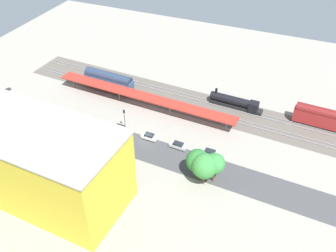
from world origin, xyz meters
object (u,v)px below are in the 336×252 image
object	(u,v)px
locomotive	(236,103)
freight_coach_far	(109,80)
street_tree_1	(21,112)
street_tree_2	(215,164)
construction_building	(34,161)
box_truck_1	(40,137)
parked_car_1	(178,146)
parked_car_2	(149,137)
parked_car_0	(210,153)
parked_car_3	(120,129)
street_tree_4	(205,166)
box_truck_2	(71,148)
platform_canopy_near	(144,96)
traffic_light	(124,117)
passenger_coach	(325,118)
street_tree_5	(58,128)
box_truck_0	(36,132)
street_tree_0	(50,119)
street_tree_3	(198,161)

from	to	relation	value
locomotive	freight_coach_far	xyz separation A→B (m)	(39.92, 5.41, 1.40)
street_tree_1	street_tree_2	world-z (taller)	street_tree_1
construction_building	box_truck_1	distance (m)	18.83
parked_car_1	parked_car_2	bearing A→B (deg)	-2.18
locomotive	street_tree_1	world-z (taller)	street_tree_1
construction_building	parked_car_1	bearing A→B (deg)	-129.37
locomotive	parked_car_0	bearing A→B (deg)	88.66
locomotive	parked_car_3	size ratio (longest dim) A/B	3.46
locomotive	street_tree_4	size ratio (longest dim) A/B	1.85
parked_car_1	street_tree_4	xyz separation A→B (m)	(-10.07, 9.51, 4.89)
parked_car_1	parked_car_2	size ratio (longest dim) A/B	1.07
box_truck_2	street_tree_1	xyz separation A→B (m)	(17.86, -3.68, 3.66)
platform_canopy_near	parked_car_3	xyz separation A→B (m)	(1.02, 12.83, -3.01)
box_truck_1	street_tree_4	world-z (taller)	street_tree_4
traffic_light	box_truck_2	bearing A→B (deg)	59.04
passenger_coach	street_tree_5	xyz separation A→B (m)	(63.51, 33.05, 0.77)
passenger_coach	box_truck_0	bearing A→B (deg)	26.15
locomotive	street_tree_1	xyz separation A→B (m)	(50.92, 32.50, 3.71)
passenger_coach	traffic_light	xyz separation A→B (m)	(49.57, 22.71, 1.36)
parked_car_0	box_truck_2	world-z (taller)	box_truck_2
parked_car_2	street_tree_2	bearing A→B (deg)	158.34
passenger_coach	parked_car_1	distance (m)	41.22
locomotive	parked_car_0	size ratio (longest dim) A/B	3.38
parked_car_3	freight_coach_far	bearing A→B (deg)	-52.62
street_tree_1	freight_coach_far	bearing A→B (deg)	-112.10
platform_canopy_near	street_tree_1	size ratio (longest dim) A/B	6.86
box_truck_0	street_tree_0	size ratio (longest dim) A/B	1.23
freight_coach_far	construction_building	distance (m)	44.99
platform_canopy_near	street_tree_3	xyz separation A→B (m)	(-24.17, 21.31, 1.44)
locomotive	platform_canopy_near	bearing A→B (deg)	22.41
freight_coach_far	parked_car_1	world-z (taller)	freight_coach_far
box_truck_2	street_tree_3	xyz separation A→B (m)	(-31.96, -4.45, 3.44)
box_truck_1	street_tree_4	xyz separation A→B (m)	(-44.17, -2.46, 3.90)
parked_car_3	street_tree_1	xyz separation A→B (m)	(24.63, 9.25, 4.67)
street_tree_2	freight_coach_far	bearing A→B (deg)	-31.32
parked_car_1	street_tree_0	bearing A→B (deg)	13.83
platform_canopy_near	construction_building	xyz separation A→B (m)	(7.08, 38.96, 5.08)
traffic_light	passenger_coach	bearing A→B (deg)	-155.39
parked_car_0	street_tree_5	bearing A→B (deg)	14.16
locomotive	traffic_light	world-z (taller)	traffic_light
box_truck_2	street_tree_2	world-z (taller)	street_tree_2
street_tree_1	traffic_light	world-z (taller)	street_tree_1
parked_car_0	street_tree_2	distance (m)	9.93
locomotive	parked_car_2	distance (m)	29.18
locomotive	traffic_light	size ratio (longest dim) A/B	2.30
passenger_coach	street_tree_2	xyz separation A→B (m)	(21.75, 31.44, 2.26)
street_tree_4	locomotive	bearing A→B (deg)	-88.20
passenger_coach	parked_car_3	distance (m)	56.01
construction_building	street_tree_2	xyz separation A→B (m)	(-35.21, -17.95, -3.37)
box_truck_0	street_tree_2	xyz separation A→B (m)	(-48.48, -3.04, 3.81)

